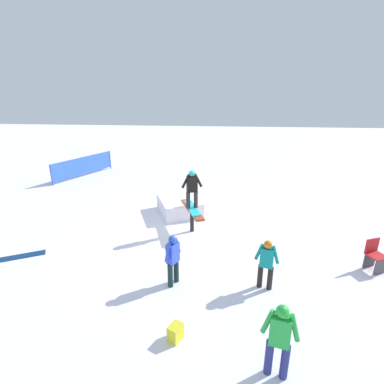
# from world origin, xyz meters

# --- Properties ---
(ground_plane) EXTENTS (60.00, 60.00, 0.00)m
(ground_plane) POSITION_xyz_m (0.00, 0.00, 0.00)
(ground_plane) COLOR white
(rail_feature) EXTENTS (1.84, 0.98, 0.86)m
(rail_feature) POSITION_xyz_m (0.00, 0.00, 0.71)
(rail_feature) COLOR black
(rail_feature) RESTS_ON ground
(snow_kicker_ramp) EXTENTS (2.24, 2.07, 0.61)m
(snow_kicker_ramp) POSITION_xyz_m (-1.57, -0.65, 0.31)
(snow_kicker_ramp) COLOR white
(snow_kicker_ramp) RESTS_ON ground
(main_rider_on_rail) EXTENTS (1.40, 0.72, 1.36)m
(main_rider_on_rail) POSITION_xyz_m (0.00, 0.00, 1.54)
(main_rider_on_rail) COLOR #1BBFD4
(main_rider_on_rail) RESTS_ON rail_feature
(bystander_blue) EXTENTS (0.59, 0.36, 1.38)m
(bystander_blue) POSITION_xyz_m (3.03, -0.21, 0.77)
(bystander_blue) COLOR #152A2B
(bystander_blue) RESTS_ON ground
(bystander_teal) EXTENTS (0.27, 0.60, 1.34)m
(bystander_teal) POSITION_xyz_m (2.98, 2.11, 0.75)
(bystander_teal) COLOR black
(bystander_teal) RESTS_ON ground
(bystander_green) EXTENTS (0.29, 0.65, 1.49)m
(bystander_green) POSITION_xyz_m (5.44, 1.97, 0.84)
(bystander_green) COLOR navy
(bystander_green) RESTS_ON ground
(loose_snowboard_navy) EXTENTS (0.95, 1.48, 0.02)m
(loose_snowboard_navy) POSITION_xyz_m (2.20, -5.05, 0.01)
(loose_snowboard_navy) COLOR navy
(loose_snowboard_navy) RESTS_ON ground
(folding_chair) EXTENTS (0.57, 0.57, 0.88)m
(folding_chair) POSITION_xyz_m (1.88, 5.22, 0.41)
(folding_chair) COLOR #3F3F44
(folding_chair) RESTS_ON ground
(backpack_on_snow) EXTENTS (0.37, 0.33, 0.34)m
(backpack_on_snow) POSITION_xyz_m (4.82, 0.10, 0.17)
(backpack_on_snow) COLOR yellow
(backpack_on_snow) RESTS_ON ground
(safety_fence) EXTENTS (3.69, 1.86, 1.10)m
(safety_fence) POSITION_xyz_m (-6.34, -6.75, 0.60)
(safety_fence) COLOR blue
(safety_fence) RESTS_ON ground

